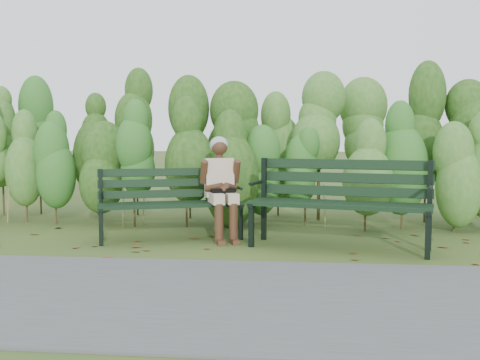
# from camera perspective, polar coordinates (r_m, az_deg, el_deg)

# --- Properties ---
(ground) EXTENTS (80.00, 80.00, 0.00)m
(ground) POSITION_cam_1_polar(r_m,az_deg,el_deg) (6.76, -0.31, -6.58)
(ground) COLOR #344D23
(footpath) EXTENTS (60.00, 2.50, 0.01)m
(footpath) POSITION_cam_1_polar(r_m,az_deg,el_deg) (4.64, -3.34, -11.72)
(footpath) COLOR #474749
(footpath) RESTS_ON ground
(hedge_band) EXTENTS (11.04, 1.67, 2.42)m
(hedge_band) POSITION_cam_1_polar(r_m,az_deg,el_deg) (8.49, 1.06, 4.22)
(hedge_band) COLOR #47381E
(hedge_band) RESTS_ON ground
(leaf_litter) EXTENTS (6.03, 2.18, 0.01)m
(leaf_litter) POSITION_cam_1_polar(r_m,az_deg,el_deg) (6.46, 2.44, -7.08)
(leaf_litter) COLOR brown
(leaf_litter) RESTS_ON ground
(bench_left) EXTENTS (1.87, 1.13, 0.89)m
(bench_left) POSITION_cam_1_polar(r_m,az_deg,el_deg) (7.16, -7.14, -1.75)
(bench_left) COLOR black
(bench_left) RESTS_ON ground
(bench_right) EXTENTS (2.16, 1.14, 1.03)m
(bench_right) POSITION_cam_1_polar(r_m,az_deg,el_deg) (6.64, 10.20, -1.57)
(bench_right) COLOR black
(bench_right) RESTS_ON ground
(seated_woman) EXTENTS (0.58, 0.80, 1.29)m
(seated_woman) POSITION_cam_1_polar(r_m,az_deg,el_deg) (7.05, -1.93, -0.13)
(seated_woman) COLOR beige
(seated_woman) RESTS_ON ground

